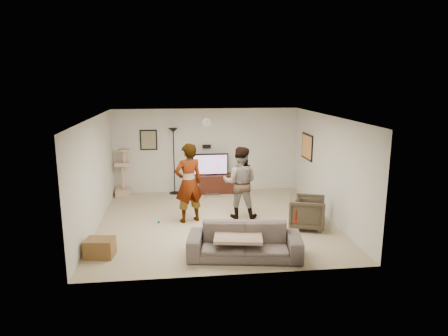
{
  "coord_description": "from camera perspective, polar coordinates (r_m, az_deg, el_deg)",
  "views": [
    {
      "loc": [
        -0.89,
        -9.16,
        3.33
      ],
      "look_at": [
        0.23,
        0.2,
        1.26
      ],
      "focal_mm": 32.34,
      "sensor_mm": 36.0,
      "label": 1
    }
  ],
  "objects": [
    {
      "name": "wall_clock",
      "position": [
        11.98,
        -2.52,
        6.48
      ],
      "size": [
        0.26,
        0.04,
        0.26
      ],
      "primitive_type": "cylinder",
      "rotation": [
        1.57,
        0.0,
        0.0
      ],
      "color": "silver",
      "rests_on": "wall_back"
    },
    {
      "name": "person_left",
      "position": [
        9.53,
        -5.04,
        -2.13
      ],
      "size": [
        0.81,
        0.68,
        1.9
      ],
      "primitive_type": "imported",
      "rotation": [
        0.0,
        0.0,
        3.52
      ],
      "color": "#ABABAB",
      "rests_on": "floor"
    },
    {
      "name": "armchair",
      "position": [
        9.46,
        11.7,
        -6.17
      ],
      "size": [
        1.0,
        0.99,
        0.72
      ],
      "primitive_type": "imported",
      "rotation": [
        0.0,
        0.0,
        1.24
      ],
      "color": "#3F3629",
      "rests_on": "floor"
    },
    {
      "name": "throw_blanket",
      "position": [
        7.76,
        2.01,
        -9.64
      ],
      "size": [
        1.0,
        0.83,
        0.06
      ],
      "primitive_type": "cube",
      "rotation": [
        0.0,
        0.0,
        -0.15
      ],
      "color": "tan",
      "rests_on": "sofa"
    },
    {
      "name": "sofa",
      "position": [
        7.82,
        2.91,
        -10.34
      ],
      "size": [
        2.25,
        1.16,
        0.63
      ],
      "primitive_type": "imported",
      "rotation": [
        0.0,
        0.0,
        -0.16
      ],
      "color": "#544A45",
      "rests_on": "floor"
    },
    {
      "name": "picture_right",
      "position": [
        11.5,
        11.66,
        2.97
      ],
      "size": [
        0.03,
        0.78,
        0.62
      ],
      "primitive_type": "cube",
      "color": "#DD9141",
      "rests_on": "wall_right"
    },
    {
      "name": "wall_front",
      "position": [
        6.8,
        1.05,
        -5.44
      ],
      "size": [
        5.5,
        0.04,
        2.5
      ],
      "primitive_type": "cube",
      "color": "beige",
      "rests_on": "floor"
    },
    {
      "name": "wall_speaker",
      "position": [
        12.04,
        -2.48,
        3.06
      ],
      "size": [
        0.25,
        0.1,
        0.1
      ],
      "primitive_type": "cube",
      "color": "black",
      "rests_on": "wall_back"
    },
    {
      "name": "tv_screen",
      "position": [
        11.92,
        -1.93,
        0.49
      ],
      "size": [
        0.99,
        0.01,
        0.56
      ],
      "primitive_type": "cube",
      "color": "#2B8CEA",
      "rests_on": "tv"
    },
    {
      "name": "beer_bottle",
      "position": [
        7.88,
        10.1,
        -6.92
      ],
      "size": [
        0.06,
        0.06,
        0.25
      ],
      "primitive_type": "cylinder",
      "color": "#561D09",
      "rests_on": "sofa"
    },
    {
      "name": "tv_stand",
      "position": [
        12.1,
        -1.93,
        -2.23
      ],
      "size": [
        1.34,
        0.45,
        0.56
      ],
      "primitive_type": "cube",
      "color": "#35140D",
      "rests_on": "floor"
    },
    {
      "name": "person_right",
      "position": [
        9.82,
        2.29,
        -2.06
      ],
      "size": [
        0.99,
        0.85,
        1.76
      ],
      "primitive_type": "imported",
      "rotation": [
        0.0,
        0.0,
        2.91
      ],
      "color": "#2F4784",
      "rests_on": "floor"
    },
    {
      "name": "tv",
      "position": [
        11.96,
        -1.95,
        0.54
      ],
      "size": [
        1.07,
        0.08,
        0.64
      ],
      "primitive_type": "cube",
      "color": "black",
      "rests_on": "tv_stand"
    },
    {
      "name": "wall_left",
      "position": [
        9.58,
        -17.83,
        -0.77
      ],
      "size": [
        0.04,
        5.5,
        2.5
      ],
      "primitive_type": "cube",
      "color": "beige",
      "rests_on": "floor"
    },
    {
      "name": "cat_tree",
      "position": [
        12.06,
        -14.18,
        -0.6
      ],
      "size": [
        0.47,
        0.47,
        1.4
      ],
      "primitive_type": "cube",
      "rotation": [
        0.0,
        0.0,
        0.06
      ],
      "color": "tan",
      "rests_on": "floor"
    },
    {
      "name": "floor",
      "position": [
        9.79,
        -1.19,
        -7.56
      ],
      "size": [
        5.5,
        5.5,
        0.02
      ],
      "primitive_type": "cube",
      "color": "tan",
      "rests_on": "ground"
    },
    {
      "name": "picture_back",
      "position": [
        12.04,
        -10.61,
        3.92
      ],
      "size": [
        0.42,
        0.03,
        0.52
      ],
      "primitive_type": "cube",
      "color": "#766F51",
      "rests_on": "wall_back"
    },
    {
      "name": "ceiling",
      "position": [
        9.24,
        -1.26,
        7.29
      ],
      "size": [
        5.5,
        5.5,
        0.02
      ],
      "primitive_type": "cube",
      "color": "white",
      "rests_on": "wall_back"
    },
    {
      "name": "wall_back",
      "position": [
        12.12,
        -2.49,
        2.5
      ],
      "size": [
        5.5,
        0.04,
        2.5
      ],
      "primitive_type": "cube",
      "color": "beige",
      "rests_on": "floor"
    },
    {
      "name": "toy_ball",
      "position": [
        9.77,
        -9.22,
        -7.53
      ],
      "size": [
        0.06,
        0.06,
        0.06
      ],
      "primitive_type": "sphere",
      "color": "#105B85",
      "rests_on": "floor"
    },
    {
      "name": "side_table",
      "position": [
        8.23,
        -17.13,
        -10.71
      ],
      "size": [
        0.58,
        0.47,
        0.36
      ],
      "primitive_type": "cube",
      "rotation": [
        0.0,
        0.0,
        -0.13
      ],
      "color": "brown",
      "rests_on": "floor"
    },
    {
      "name": "console_box",
      "position": [
        11.79,
        -1.67,
        -3.85
      ],
      "size": [
        0.4,
        0.3,
        0.07
      ],
      "primitive_type": "cube",
      "color": "#BCBCBC",
      "rests_on": "floor"
    },
    {
      "name": "wall_right",
      "position": [
        10.08,
        14.54,
        0.07
      ],
      "size": [
        0.04,
        5.5,
        2.5
      ],
      "primitive_type": "cube",
      "color": "beige",
      "rests_on": "floor"
    },
    {
      "name": "floor_lamp",
      "position": [
        11.95,
        -7.08,
        0.94
      ],
      "size": [
        0.32,
        0.32,
        1.96
      ],
      "primitive_type": "cylinder",
      "color": "black",
      "rests_on": "floor"
    }
  ]
}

